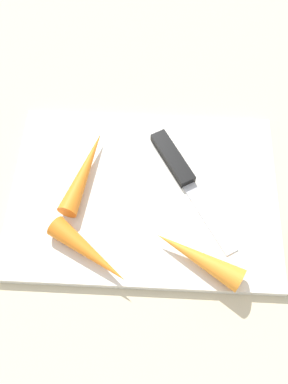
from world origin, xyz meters
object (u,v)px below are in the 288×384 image
object	(u,v)px
cutting_board	(144,194)
carrot_shortest	(89,252)
carrot_longest	(85,171)
carrot_medium	(198,257)
knife	(177,165)

from	to	relation	value
cutting_board	carrot_shortest	bearing A→B (deg)	-123.75
cutting_board	carrot_longest	distance (m)	0.09
carrot_longest	carrot_medium	world-z (taller)	carrot_medium
cutting_board	carrot_medium	world-z (taller)	carrot_medium
carrot_shortest	carrot_medium	size ratio (longest dim) A/B	1.00
knife	carrot_medium	world-z (taller)	carrot_medium
knife	carrot_shortest	distance (m)	0.17
cutting_board	carrot_medium	distance (m)	0.12
carrot_longest	knife	bearing A→B (deg)	-66.99
carrot_shortest	carrot_medium	world-z (taller)	carrot_medium
carrot_medium	knife	bearing A→B (deg)	-50.96
cutting_board	carrot_longest	xyz separation A→B (m)	(-0.08, 0.02, 0.02)
carrot_longest	carrot_shortest	size ratio (longest dim) A/B	1.14
carrot_longest	cutting_board	bearing A→B (deg)	-90.52
cutting_board	knife	distance (m)	0.06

